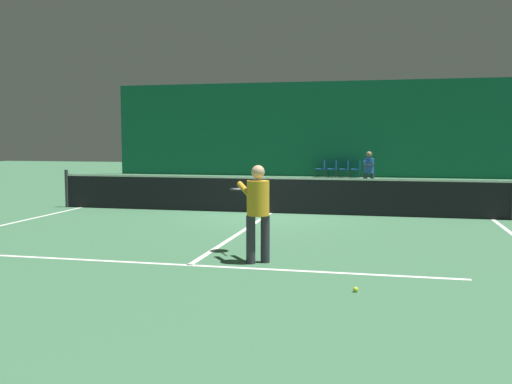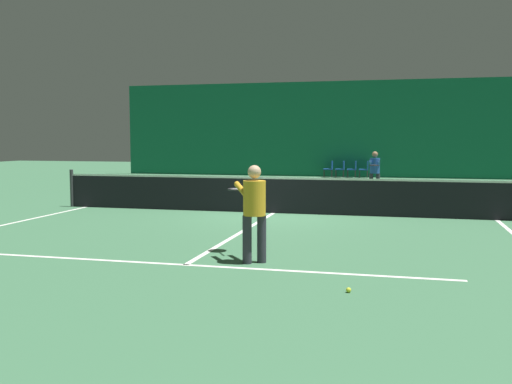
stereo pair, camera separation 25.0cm
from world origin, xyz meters
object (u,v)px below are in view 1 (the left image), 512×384
Objects in this scene: tennis_net at (271,194)px; tennis_ball at (356,289)px; player_near at (257,206)px; player_far at (369,169)px; courtside_chair_2 at (345,168)px; courtside_chair_1 at (333,168)px; courtside_chair_0 at (322,168)px; courtside_chair_3 at (357,168)px.

tennis_net is 181.82× the size of tennis_ball.
player_near is 11.91m from player_far.
courtside_chair_2 is (-1.40, 8.53, -0.40)m from player_far.
courtside_chair_2 is at bearing -32.34° from player_near.
player_far is at bearing 13.16° from courtside_chair_1.
courtside_chair_0 is 21.98m from tennis_ball.
player_far is at bearing 9.32° from courtside_chair_2.
courtside_chair_1 is at bearing 88.55° from tennis_net.
courtside_chair_2 is at bearing 90.00° from courtside_chair_1.
tennis_net is 14.40m from courtside_chair_0.
courtside_chair_1 is at bearing -30.67° from player_near.
tennis_net reaches higher than tennis_ball.
courtside_chair_1 is (-0.61, 20.36, -0.41)m from player_near.
courtside_chair_3 is at bearing 90.00° from courtside_chair_2.
tennis_net is 14.48m from courtside_chair_3.
tennis_net is at bearing -23.09° from player_near.
tennis_net is at bearing 0.91° from courtside_chair_0.
tennis_net is at bearing -3.81° from courtside_chair_2.
player_far is 8.93m from courtside_chair_0.
player_far reaches higher than tennis_net.
courtside_chair_0 is at bearing -90.00° from courtside_chair_3.
courtside_chair_1 is 1.00× the size of courtside_chair_2.
courtside_chair_2 is 1.00× the size of courtside_chair_3.
player_far reaches higher than courtside_chair_2.
tennis_net is 14.29× the size of courtside_chair_0.
tennis_ball is (1.04, -21.79, -0.45)m from courtside_chair_3.
tennis_ball is at bearing -163.94° from player_near.
player_near is at bearing -7.52° from player_far.
courtside_chair_3 is (0.59, 0.00, 0.00)m from courtside_chair_2.
courtside_chair_2 is at bearing 86.19° from tennis_net.
courtside_chair_2 is 0.59m from courtside_chair_3.
tennis_net is 14.29× the size of courtside_chair_1.
courtside_chair_2 is at bearing -90.00° from courtside_chair_3.
courtside_chair_3 is at bearing 90.00° from courtside_chair_0.
player_near is at bearing -1.62° from courtside_chair_3.
player_near is 1.84× the size of courtside_chair_0.
player_near is at bearing 0.05° from courtside_chair_2.
player_near is at bearing -80.70° from tennis_net.
courtside_chair_0 is 1.00× the size of courtside_chair_2.
player_near is at bearing 138.45° from tennis_ball.
courtside_chair_2 and courtside_chair_3 have the same top height.
player_far reaches higher than courtside_chair_0.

